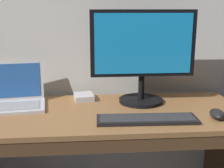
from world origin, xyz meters
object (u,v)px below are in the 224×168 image
at_px(wired_keyboard, 147,119).
at_px(external_drive_box, 84,97).
at_px(laptop_silver, 14,98).
at_px(external_monitor, 143,52).
at_px(computer_mouse, 218,114).

relative_size(wired_keyboard, external_drive_box, 3.79).
xyz_separation_m(laptop_silver, external_drive_box, (0.37, 0.09, -0.03)).
xyz_separation_m(external_monitor, wired_keyboard, (-0.02, -0.27, -0.27)).
distance_m(wired_keyboard, computer_mouse, 0.34).
height_order(laptop_silver, wired_keyboard, laptop_silver).
relative_size(wired_keyboard, computer_mouse, 4.15).
bearing_deg(wired_keyboard, computer_mouse, 1.66).
distance_m(laptop_silver, external_drive_box, 0.38).
distance_m(external_monitor, external_drive_box, 0.42).
xyz_separation_m(external_monitor, external_drive_box, (-0.32, 0.09, -0.26)).
relative_size(laptop_silver, external_monitor, 0.62).
xyz_separation_m(wired_keyboard, computer_mouse, (0.34, 0.01, 0.01)).
bearing_deg(wired_keyboard, external_monitor, 85.16).
bearing_deg(external_monitor, external_drive_box, 164.81).
height_order(laptop_silver, computer_mouse, laptop_silver).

